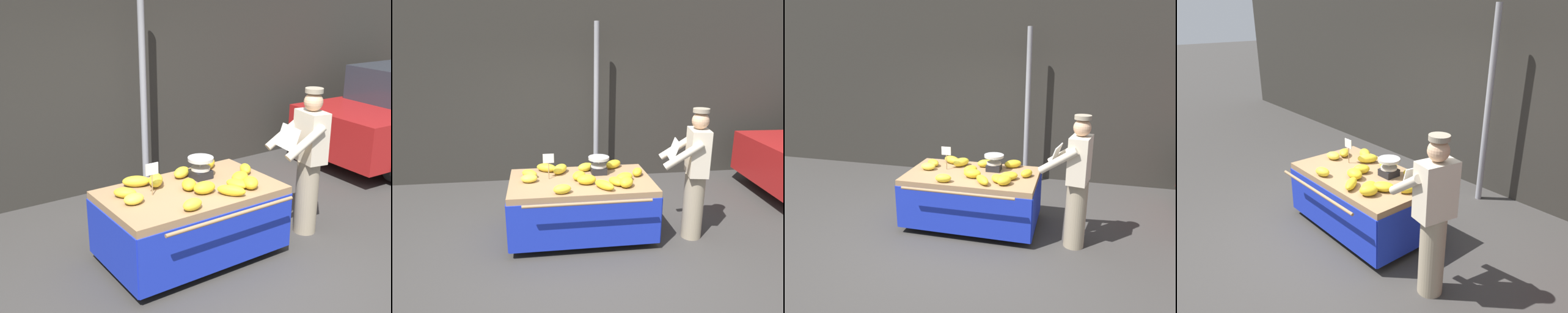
% 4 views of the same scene
% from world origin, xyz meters
% --- Properties ---
extents(ground_plane, '(60.00, 60.00, 0.00)m').
position_xyz_m(ground_plane, '(0.00, 0.00, 0.00)').
color(ground_plane, '#383533').
extents(back_wall, '(16.00, 0.24, 3.65)m').
position_xyz_m(back_wall, '(0.00, 2.80, 1.82)').
color(back_wall, '#2D2B26').
rests_on(back_wall, ground).
extents(street_pole, '(0.09, 0.09, 2.84)m').
position_xyz_m(street_pole, '(0.50, 2.31, 1.42)').
color(street_pole, gray).
rests_on(street_pole, ground).
extents(banana_cart, '(1.85, 1.29, 0.78)m').
position_xyz_m(banana_cart, '(0.01, 0.42, 0.58)').
color(banana_cart, '#93704C').
rests_on(banana_cart, ground).
extents(weighing_scale, '(0.28, 0.28, 0.23)m').
position_xyz_m(weighing_scale, '(0.27, 0.63, 0.90)').
color(weighing_scale, black).
rests_on(weighing_scale, banana_cart).
extents(price_sign, '(0.14, 0.01, 0.34)m').
position_xyz_m(price_sign, '(-0.40, 0.50, 1.03)').
color(price_sign, '#997A51').
rests_on(price_sign, banana_cart).
extents(banana_bunch_0, '(0.32, 0.26, 0.11)m').
position_xyz_m(banana_bunch_0, '(-0.42, 0.81, 0.84)').
color(banana_bunch_0, gold).
rests_on(banana_bunch_0, banana_cart).
extents(banana_bunch_1, '(0.28, 0.24, 0.11)m').
position_xyz_m(banana_bunch_1, '(0.12, 0.77, 0.84)').
color(banana_bunch_1, yellow).
rests_on(banana_bunch_1, banana_cart).
extents(banana_bunch_2, '(0.24, 0.17, 0.12)m').
position_xyz_m(banana_bunch_2, '(0.06, 0.25, 0.84)').
color(banana_bunch_2, gold).
rests_on(banana_bunch_2, banana_cart).
extents(banana_bunch_3, '(0.24, 0.26, 0.11)m').
position_xyz_m(banana_bunch_3, '(-0.02, 0.42, 0.84)').
color(banana_bunch_3, gold).
rests_on(banana_bunch_3, banana_cart).
extents(banana_bunch_4, '(0.26, 0.25, 0.10)m').
position_xyz_m(banana_bunch_4, '(-0.65, 0.61, 0.83)').
color(banana_bunch_4, gold).
rests_on(banana_bunch_4, banana_cart).
extents(banana_bunch_5, '(0.27, 0.31, 0.12)m').
position_xyz_m(banana_bunch_5, '(-0.24, 0.71, 0.84)').
color(banana_bunch_5, yellow).
rests_on(banana_bunch_5, banana_cart).
extents(banana_bunch_6, '(0.29, 0.26, 0.12)m').
position_xyz_m(banana_bunch_6, '(0.52, 0.83, 0.84)').
color(banana_bunch_6, gold).
rests_on(banana_bunch_6, banana_cart).
extents(banana_bunch_7, '(0.24, 0.28, 0.09)m').
position_xyz_m(banana_bunch_7, '(0.42, 0.18, 0.83)').
color(banana_bunch_7, gold).
rests_on(banana_bunch_7, banana_cart).
extents(banana_bunch_8, '(0.20, 0.23, 0.11)m').
position_xyz_m(banana_bunch_8, '(0.77, 0.47, 0.83)').
color(banana_bunch_8, gold).
rests_on(banana_bunch_8, banana_cart).
extents(banana_bunch_9, '(0.25, 0.26, 0.12)m').
position_xyz_m(banana_bunch_9, '(0.53, 0.09, 0.84)').
color(banana_bunch_9, gold).
rests_on(banana_bunch_9, banana_cart).
extents(banana_bunch_10, '(0.23, 0.17, 0.11)m').
position_xyz_m(banana_bunch_10, '(-0.26, -0.01, 0.84)').
color(banana_bunch_10, yellow).
rests_on(banana_bunch_10, banana_cart).
extents(banana_bunch_11, '(0.30, 0.28, 0.11)m').
position_xyz_m(banana_bunch_11, '(0.55, 0.30, 0.83)').
color(banana_bunch_11, gold).
rests_on(banana_bunch_11, banana_cart).
extents(banana_bunch_12, '(0.22, 0.18, 0.10)m').
position_xyz_m(banana_bunch_12, '(-0.65, 0.42, 0.83)').
color(banana_bunch_12, yellow).
rests_on(banana_bunch_12, banana_cart).
extents(banana_bunch_13, '(0.27, 0.30, 0.11)m').
position_xyz_m(banana_bunch_13, '(0.25, 0.06, 0.83)').
color(banana_bunch_13, gold).
rests_on(banana_bunch_13, banana_cart).
extents(vendor_person, '(0.64, 0.59, 1.71)m').
position_xyz_m(vendor_person, '(1.43, 0.17, 0.87)').
color(vendor_person, gray).
rests_on(vendor_person, ground).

